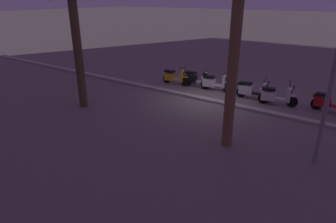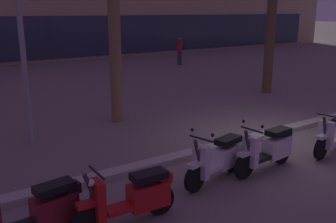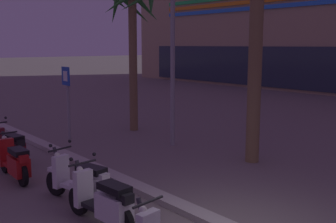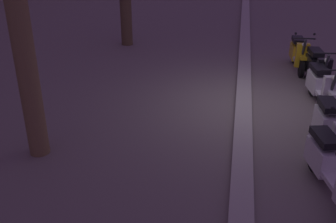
{
  "view_description": "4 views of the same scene",
  "coord_description": "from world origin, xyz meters",
  "px_view_note": "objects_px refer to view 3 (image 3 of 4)",
  "views": [
    {
      "loc": [
        -6.23,
        12.53,
        4.87
      ],
      "look_at": [
        -0.44,
        4.2,
        0.81
      ],
      "focal_mm": 30.99,
      "sensor_mm": 36.0,
      "label": 1
    },
    {
      "loc": [
        -7.88,
        -6.52,
        3.36
      ],
      "look_at": [
        -3.09,
        0.57,
        1.09
      ],
      "focal_mm": 40.84,
      "sensor_mm": 36.0,
      "label": 2
    },
    {
      "loc": [
        4.15,
        -4.77,
        3.11
      ],
      "look_at": [
        -4.77,
        2.64,
        1.24
      ],
      "focal_mm": 44.37,
      "sensor_mm": 36.0,
      "label": 3
    },
    {
      "loc": [
        -8.49,
        0.46,
        3.86
      ],
      "look_at": [
        -2.52,
        1.54,
        0.93
      ],
      "focal_mm": 42.35,
      "sensor_mm": 36.0,
      "label": 4
    }
  ],
  "objects_px": {
    "crossing_sign": "(67,94)",
    "palm_tree_by_mall_entrance": "(132,17)",
    "scooter_maroon_mid_front": "(9,147)",
    "street_lamp": "(173,22)",
    "scooter_red_second_in_line": "(15,162)",
    "scooter_white_lead_nearest": "(104,202)",
    "scooter_white_gap_after_mid": "(81,182)"
  },
  "relations": [
    {
      "from": "scooter_maroon_mid_front",
      "to": "street_lamp",
      "type": "relative_size",
      "value": 0.3
    },
    {
      "from": "scooter_white_lead_nearest",
      "to": "palm_tree_by_mall_entrance",
      "type": "relative_size",
      "value": 0.35
    },
    {
      "from": "scooter_maroon_mid_front",
      "to": "street_lamp",
      "type": "xyz_separation_m",
      "value": [
        1.13,
        4.67,
        3.33
      ]
    },
    {
      "from": "scooter_white_lead_nearest",
      "to": "street_lamp",
      "type": "distance_m",
      "value": 6.93
    },
    {
      "from": "scooter_red_second_in_line",
      "to": "crossing_sign",
      "type": "height_order",
      "value": "crossing_sign"
    },
    {
      "from": "scooter_red_second_in_line",
      "to": "scooter_white_gap_after_mid",
      "type": "bearing_deg",
      "value": 12.25
    },
    {
      "from": "scooter_white_gap_after_mid",
      "to": "scooter_white_lead_nearest",
      "type": "xyz_separation_m",
      "value": [
        1.23,
        -0.22,
        0.01
      ]
    },
    {
      "from": "scooter_white_gap_after_mid",
      "to": "scooter_red_second_in_line",
      "type": "bearing_deg",
      "value": -167.75
    },
    {
      "from": "scooter_white_lead_nearest",
      "to": "street_lamp",
      "type": "xyz_separation_m",
      "value": [
        -3.79,
        4.75,
        3.32
      ]
    },
    {
      "from": "scooter_maroon_mid_front",
      "to": "street_lamp",
      "type": "height_order",
      "value": "street_lamp"
    },
    {
      "from": "scooter_white_lead_nearest",
      "to": "street_lamp",
      "type": "height_order",
      "value": "street_lamp"
    },
    {
      "from": "scooter_maroon_mid_front",
      "to": "scooter_white_gap_after_mid",
      "type": "height_order",
      "value": "same"
    },
    {
      "from": "scooter_white_gap_after_mid",
      "to": "crossing_sign",
      "type": "distance_m",
      "value": 6.07
    },
    {
      "from": "scooter_red_second_in_line",
      "to": "palm_tree_by_mall_entrance",
      "type": "relative_size",
      "value": 0.34
    },
    {
      "from": "scooter_white_gap_after_mid",
      "to": "street_lamp",
      "type": "relative_size",
      "value": 0.29
    },
    {
      "from": "scooter_white_gap_after_mid",
      "to": "palm_tree_by_mall_entrance",
      "type": "xyz_separation_m",
      "value": [
        -5.26,
        4.94,
        3.63
      ]
    },
    {
      "from": "scooter_white_lead_nearest",
      "to": "street_lamp",
      "type": "bearing_deg",
      "value": 128.59
    },
    {
      "from": "street_lamp",
      "to": "scooter_red_second_in_line",
      "type": "bearing_deg",
      "value": -86.59
    },
    {
      "from": "crossing_sign",
      "to": "scooter_red_second_in_line",
      "type": "bearing_deg",
      "value": -42.55
    },
    {
      "from": "crossing_sign",
      "to": "scooter_maroon_mid_front",
      "type": "bearing_deg",
      "value": -55.58
    },
    {
      "from": "scooter_red_second_in_line",
      "to": "palm_tree_by_mall_entrance",
      "type": "xyz_separation_m",
      "value": [
        -3.0,
        5.43,
        3.63
      ]
    },
    {
      "from": "scooter_white_lead_nearest",
      "to": "scooter_maroon_mid_front",
      "type": "bearing_deg",
      "value": 179.01
    },
    {
      "from": "scooter_maroon_mid_front",
      "to": "scooter_white_gap_after_mid",
      "type": "distance_m",
      "value": 3.7
    },
    {
      "from": "crossing_sign",
      "to": "palm_tree_by_mall_entrance",
      "type": "xyz_separation_m",
      "value": [
        0.2,
        2.5,
        2.57
      ]
    },
    {
      "from": "crossing_sign",
      "to": "palm_tree_by_mall_entrance",
      "type": "bearing_deg",
      "value": 85.44
    },
    {
      "from": "crossing_sign",
      "to": "palm_tree_by_mall_entrance",
      "type": "relative_size",
      "value": 0.46
    },
    {
      "from": "palm_tree_by_mall_entrance",
      "to": "scooter_red_second_in_line",
      "type": "bearing_deg",
      "value": -61.11
    },
    {
      "from": "palm_tree_by_mall_entrance",
      "to": "street_lamp",
      "type": "xyz_separation_m",
      "value": [
        2.7,
        -0.41,
        -0.3
      ]
    },
    {
      "from": "scooter_maroon_mid_front",
      "to": "street_lamp",
      "type": "bearing_deg",
      "value": 76.37
    },
    {
      "from": "street_lamp",
      "to": "crossing_sign",
      "type": "bearing_deg",
      "value": -144.18
    },
    {
      "from": "scooter_maroon_mid_front",
      "to": "scooter_white_gap_after_mid",
      "type": "xyz_separation_m",
      "value": [
        3.7,
        0.13,
        -0.0
      ]
    },
    {
      "from": "scooter_maroon_mid_front",
      "to": "scooter_white_gap_after_mid",
      "type": "relative_size",
      "value": 1.01
    }
  ]
}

